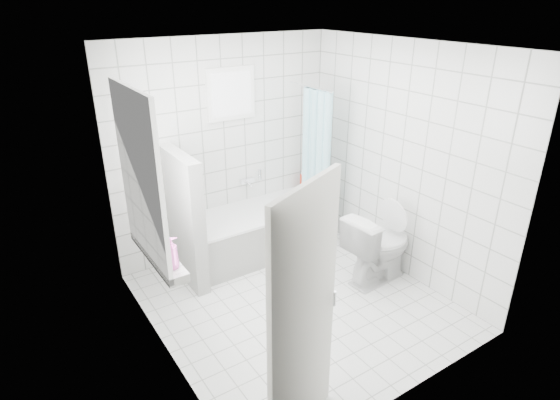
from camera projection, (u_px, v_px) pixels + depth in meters
ground at (296, 302)px, 4.96m from camera, size 3.00×3.00×0.00m
ceiling at (300, 46)px, 3.91m from camera, size 3.00×3.00×0.00m
wall_back at (225, 149)px, 5.58m from camera, size 2.80×0.02×2.60m
wall_front at (420, 257)px, 3.29m from camera, size 2.80×0.02×2.60m
wall_left at (155, 226)px, 3.73m from camera, size 0.02×3.00×2.60m
wall_right at (401, 162)px, 5.14m from camera, size 0.02×3.00×2.60m
window_left at (143, 179)px, 3.86m from camera, size 0.01×0.90×1.40m
window_back at (232, 94)px, 5.34m from camera, size 0.50×0.01×0.50m
window_sill at (158, 254)px, 4.19m from camera, size 0.18×1.02×0.08m
door at (303, 322)px, 3.11m from camera, size 0.75×0.35×2.00m
bathtub at (254, 233)px, 5.79m from camera, size 1.69×0.77×0.58m
partition_wall at (184, 219)px, 5.11m from camera, size 0.15×0.85×1.50m
tiled_ledge at (307, 208)px, 6.49m from camera, size 0.40×0.24×0.55m
toilet at (379, 247)px, 5.20m from camera, size 0.85×0.53×0.84m
curtain_rod at (310, 87)px, 5.47m from camera, size 0.02×0.80×0.02m
shower_curtain at (315, 163)px, 5.74m from camera, size 0.14×0.48×1.78m
tub_faucet at (247, 181)px, 5.87m from camera, size 0.18×0.06×0.06m
sill_bottles at (159, 241)px, 4.09m from camera, size 0.16×0.74×0.30m
ledge_bottles at (309, 182)px, 6.31m from camera, size 0.21×0.19×0.26m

